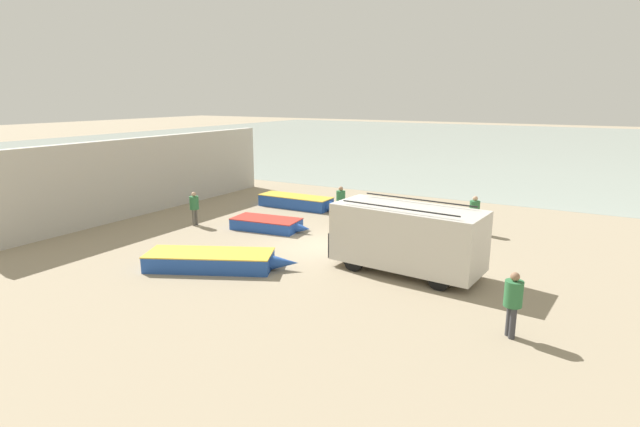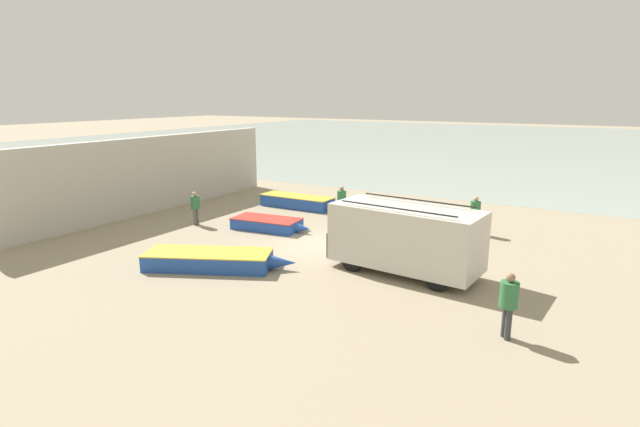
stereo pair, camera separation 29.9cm
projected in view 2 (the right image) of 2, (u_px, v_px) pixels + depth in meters
The scene contains 12 objects.
ground_plane at pixel (323, 247), 20.25m from camera, with size 200.00×200.00×0.00m, color gray.
sea_water at pixel (529, 144), 63.70m from camera, with size 120.00×80.00×0.01m, color #99A89E.
harbor_wall at pixel (151, 174), 26.14m from camera, with size 0.50×17.17×3.92m, color #BCB7AD.
parked_van at pixel (405, 237), 17.05m from camera, with size 5.31×2.51×2.46m.
fishing_rowboat_0 at pixel (269, 224), 22.83m from camera, with size 3.83×1.83×0.52m.
fishing_rowboat_1 at pixel (300, 202), 27.23m from camera, with size 4.97×1.41×0.64m.
fishing_rowboat_2 at pixel (213, 260), 17.71m from camera, with size 5.30×3.31×0.59m.
fishing_rowboat_3 at pixel (416, 217), 23.72m from camera, with size 4.02×3.06×0.69m.
fisherman_0 at pixel (195, 205), 23.47m from camera, with size 0.42×0.42×1.60m.
fisherman_1 at pixel (342, 200), 24.34m from camera, with size 0.44×0.44×1.69m.
fisherman_2 at pixel (509, 300), 12.40m from camera, with size 0.46×0.46×1.74m.
fisherman_3 at pixel (475, 212), 21.93m from camera, with size 0.44×0.44×1.69m.
Camera 2 is at (9.83, -16.71, 5.99)m, focal length 28.00 mm.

